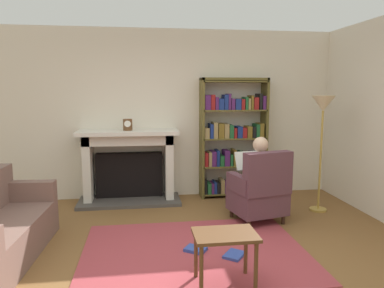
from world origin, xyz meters
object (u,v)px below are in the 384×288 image
at_px(bookshelf, 233,139).
at_px(armchair_reading, 260,191).
at_px(seated_reader, 256,174).
at_px(floor_lamp, 323,114).
at_px(fireplace, 129,164).
at_px(mantel_clock, 128,125).
at_px(side_table, 225,242).

height_order(bookshelf, armchair_reading, bookshelf).
xyz_separation_m(seated_reader, floor_lamp, (1.03, 0.22, 0.79)).
height_order(fireplace, bookshelf, bookshelf).
bearing_deg(armchair_reading, bookshelf, -100.73).
distance_m(fireplace, floor_lamp, 2.98).
height_order(fireplace, armchair_reading, fireplace).
bearing_deg(mantel_clock, seated_reader, -30.39).
xyz_separation_m(bookshelf, side_table, (-0.77, -2.73, -0.54)).
bearing_deg(floor_lamp, mantel_clock, 164.12).
bearing_deg(mantel_clock, bookshelf, 4.60).
xyz_separation_m(bookshelf, armchair_reading, (0.05, -1.25, -0.52)).
xyz_separation_m(fireplace, mantel_clock, (-0.00, -0.10, 0.62)).
relative_size(seated_reader, floor_lamp, 0.69).
bearing_deg(bookshelf, armchair_reading, -87.68).
xyz_separation_m(mantel_clock, side_table, (0.92, -2.60, -0.81)).
height_order(armchair_reading, seated_reader, seated_reader).
relative_size(armchair_reading, side_table, 1.73).
distance_m(armchair_reading, floor_lamp, 1.44).
height_order(seated_reader, side_table, seated_reader).
bearing_deg(seated_reader, mantel_clock, -43.45).
relative_size(bookshelf, armchair_reading, 1.99).
bearing_deg(floor_lamp, side_table, -134.91).
height_order(fireplace, floor_lamp, floor_lamp).
distance_m(fireplace, side_table, 2.86).
relative_size(mantel_clock, armchair_reading, 0.18).
xyz_separation_m(fireplace, seated_reader, (1.70, -1.10, 0.03)).
bearing_deg(seated_reader, armchair_reading, 90.00).
bearing_deg(seated_reader, floor_lamp, 179.24).
relative_size(bookshelf, side_table, 3.45).
relative_size(fireplace, side_table, 2.79).
height_order(mantel_clock, floor_lamp, floor_lamp).
distance_m(fireplace, armchair_reading, 2.12).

